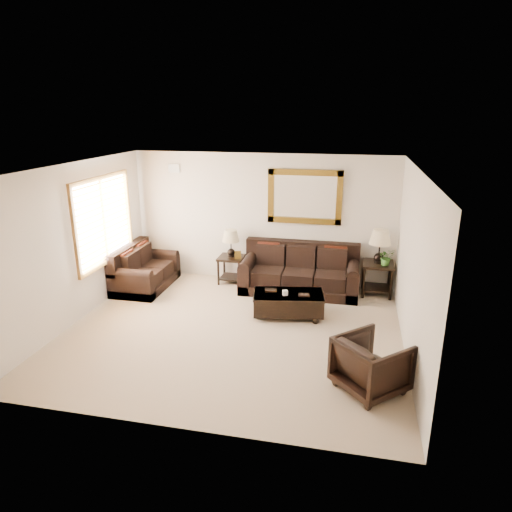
% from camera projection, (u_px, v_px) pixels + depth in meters
% --- Properties ---
extents(room, '(5.51, 5.01, 2.71)m').
position_uv_depth(room, '(231.00, 254.00, 7.21)').
color(room, tan).
rests_on(room, ground).
extents(window, '(0.07, 1.96, 1.66)m').
position_uv_depth(window, '(104.00, 220.00, 8.52)').
color(window, white).
rests_on(window, room).
extents(mirror, '(1.50, 0.06, 1.10)m').
position_uv_depth(mirror, '(305.00, 197.00, 9.17)').
color(mirror, '#48330E').
rests_on(mirror, room).
extents(air_vent, '(0.25, 0.02, 0.18)m').
position_uv_depth(air_vent, '(174.00, 168.00, 9.59)').
color(air_vent, '#999999').
rests_on(air_vent, room).
extents(sofa, '(2.34, 1.01, 0.96)m').
position_uv_depth(sofa, '(300.00, 274.00, 9.24)').
color(sofa, black).
rests_on(sofa, room).
extents(loveseat, '(0.92, 1.55, 0.87)m').
position_uv_depth(loveseat, '(143.00, 272.00, 9.44)').
color(loveseat, black).
rests_on(loveseat, room).
extents(end_table_left, '(0.52, 0.52, 1.15)m').
position_uv_depth(end_table_left, '(231.00, 248.00, 9.56)').
color(end_table_left, black).
rests_on(end_table_left, room).
extents(end_table_right, '(0.60, 0.60, 1.33)m').
position_uv_depth(end_table_right, '(379.00, 253.00, 8.88)').
color(end_table_right, black).
rests_on(end_table_right, room).
extents(coffee_table, '(1.33, 0.87, 0.53)m').
position_uv_depth(coffee_table, '(288.00, 302.00, 8.12)').
color(coffee_table, black).
rests_on(coffee_table, room).
extents(armchair, '(1.07, 1.08, 0.81)m').
position_uv_depth(armchair, '(371.00, 362.00, 5.90)').
color(armchair, black).
rests_on(armchair, floor).
extents(potted_plant, '(0.39, 0.41, 0.26)m').
position_uv_depth(potted_plant, '(386.00, 259.00, 8.78)').
color(potted_plant, '#306021').
rests_on(potted_plant, end_table_right).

